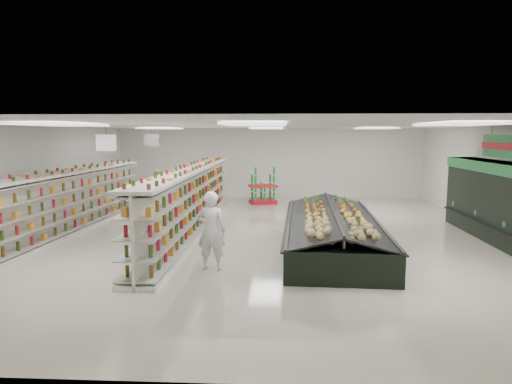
# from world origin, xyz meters

# --- Properties ---
(floor) EXTENTS (16.00, 16.00, 0.00)m
(floor) POSITION_xyz_m (0.00, 0.00, 0.00)
(floor) COLOR beige
(floor) RESTS_ON ground
(ceiling) EXTENTS (14.00, 16.00, 0.02)m
(ceiling) POSITION_xyz_m (0.00, 0.00, 3.20)
(ceiling) COLOR white
(ceiling) RESTS_ON wall_back
(wall_back) EXTENTS (14.00, 0.02, 3.20)m
(wall_back) POSITION_xyz_m (0.00, 8.00, 1.60)
(wall_back) COLOR white
(wall_back) RESTS_ON floor
(wall_front) EXTENTS (14.00, 0.02, 3.20)m
(wall_front) POSITION_xyz_m (0.00, -8.00, 1.60)
(wall_front) COLOR white
(wall_front) RESTS_ON floor
(wall_left) EXTENTS (0.02, 16.00, 3.20)m
(wall_left) POSITION_xyz_m (-7.00, 0.00, 1.60)
(wall_left) COLOR white
(wall_left) RESTS_ON floor
(wall_right) EXTENTS (0.02, 16.00, 3.20)m
(wall_right) POSITION_xyz_m (7.00, 0.00, 1.60)
(wall_right) COLOR white
(wall_right) RESTS_ON floor
(aisle_sign_near) EXTENTS (0.52, 0.06, 0.75)m
(aisle_sign_near) POSITION_xyz_m (-3.80, -2.00, 2.75)
(aisle_sign_near) COLOR white
(aisle_sign_near) RESTS_ON ceiling
(aisle_sign_far) EXTENTS (0.52, 0.06, 0.75)m
(aisle_sign_far) POSITION_xyz_m (-3.80, 2.00, 2.75)
(aisle_sign_far) COLOR white
(aisle_sign_far) RESTS_ON ceiling
(gondola_left) EXTENTS (1.36, 10.75, 1.86)m
(gondola_left) POSITION_xyz_m (-5.91, -0.48, 0.85)
(gondola_left) COLOR white
(gondola_left) RESTS_ON floor
(gondola_center) EXTENTS (0.89, 11.08, 1.92)m
(gondola_center) POSITION_xyz_m (-2.22, 0.58, 0.88)
(gondola_center) COLOR white
(gondola_center) RESTS_ON floor
(produce_island) EXTENTS (2.77, 6.91, 1.02)m
(produce_island) POSITION_xyz_m (1.89, -1.09, 0.46)
(produce_island) COLOR black
(produce_island) RESTS_ON floor
(soda_endcap) EXTENTS (1.30, 1.08, 1.43)m
(soda_endcap) POSITION_xyz_m (-0.22, 6.10, 0.69)
(soda_endcap) COLOR red
(soda_endcap) RESTS_ON floor
(shopper_main) EXTENTS (0.69, 0.50, 1.75)m
(shopper_main) POSITION_xyz_m (-1.00, -3.42, 0.87)
(shopper_main) COLOR white
(shopper_main) RESTS_ON floor
(shopper_background) EXTENTS (0.65, 0.87, 1.60)m
(shopper_background) POSITION_xyz_m (-4.20, 4.28, 0.80)
(shopper_background) COLOR tan
(shopper_background) RESTS_ON floor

